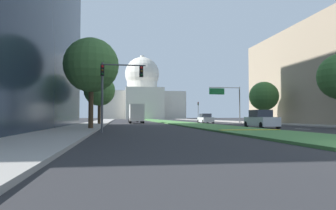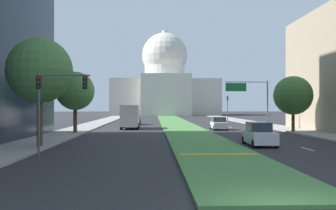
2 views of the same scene
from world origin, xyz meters
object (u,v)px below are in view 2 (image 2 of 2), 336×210
object	(u,v)px
capitol_building	(165,86)
sedan_lead_stopped	(259,135)
street_tree_left_mid	(75,91)
sedan_distant	(134,120)
overhead_guide_sign	(251,94)
street_tree_left_near	(40,71)
sedan_midblock	(219,124)
box_truck_delivery	(130,116)
traffic_light_far_right	(227,105)
street_tree_right_mid	(293,95)
traffic_light_near_left	(52,95)

from	to	relation	value
capitol_building	sedan_lead_stopped	bearing A→B (deg)	-87.54
street_tree_left_mid	sedan_distant	bearing A→B (deg)	74.38
overhead_guide_sign	sedan_lead_stopped	xyz separation A→B (m)	(-4.88, -21.37, -3.80)
street_tree_left_near	street_tree_left_mid	bearing A→B (deg)	91.11
sedan_midblock	box_truck_delivery	size ratio (longest dim) A/B	0.66
capitol_building	sedan_lead_stopped	size ratio (longest dim) A/B	8.00
sedan_lead_stopped	sedan_midblock	distance (m)	19.95
capitol_building	overhead_guide_sign	distance (m)	79.52
traffic_light_far_right	street_tree_right_mid	xyz separation A→B (m)	(1.03, -34.08, 0.99)
overhead_guide_sign	sedan_distant	size ratio (longest dim) A/B	1.47
capitol_building	street_tree_right_mid	distance (m)	87.05
capitol_building	traffic_light_near_left	distance (m)	106.37
sedan_lead_stopped	box_truck_delivery	world-z (taller)	box_truck_delivery
capitol_building	street_tree_left_mid	distance (m)	87.68
street_tree_left_near	street_tree_left_mid	xyz separation A→B (m)	(-0.28, 14.59, -0.96)
capitol_building	traffic_light_far_right	xyz separation A→B (m)	(11.17, -51.93, -6.47)
capitol_building	box_truck_delivery	bearing A→B (deg)	-95.18
traffic_light_near_left	overhead_guide_sign	distance (m)	33.21
traffic_light_near_left	street_tree_right_mid	size ratio (longest dim) A/B	0.79
street_tree_left_near	sedan_distant	bearing A→B (deg)	81.23
capitol_building	sedan_midblock	xyz separation A→B (m)	(4.55, -80.24, -9.01)
sedan_distant	street_tree_left_near	bearing A→B (deg)	-98.77
sedan_midblock	traffic_light_far_right	bearing A→B (deg)	76.85
capitol_building	sedan_distant	size ratio (longest dim) A/B	7.84
sedan_lead_stopped	sedan_midblock	xyz separation A→B (m)	(0.26, 19.95, -0.08)
street_tree_right_mid	sedan_midblock	size ratio (longest dim) A/B	1.55
sedan_midblock	street_tree_left_near	bearing A→B (deg)	-128.98
capitol_building	traffic_light_near_left	size ratio (longest dim) A/B	6.68
capitol_building	sedan_midblock	size ratio (longest dim) A/B	8.18
sedan_midblock	box_truck_delivery	world-z (taller)	box_truck_delivery
capitol_building	sedan_midblock	world-z (taller)	capitol_building
capitol_building	overhead_guide_sign	xyz separation A→B (m)	(9.17, -78.82, -5.12)
sedan_lead_stopped	box_truck_delivery	bearing A→B (deg)	116.99
sedan_midblock	sedan_distant	size ratio (longest dim) A/B	0.96
street_tree_right_mid	traffic_light_far_right	bearing A→B (deg)	91.74
traffic_light_far_right	sedan_distant	size ratio (longest dim) A/B	1.17
traffic_light_near_left	sedan_distant	bearing A→B (deg)	85.22
overhead_guide_sign	capitol_building	bearing A→B (deg)	96.64
street_tree_left_near	sedan_distant	size ratio (longest dim) A/B	1.85
street_tree_left_near	sedan_midblock	distance (m)	27.41
overhead_guide_sign	traffic_light_near_left	bearing A→B (deg)	-125.96
street_tree_right_mid	sedan_lead_stopped	bearing A→B (deg)	-119.16
overhead_guide_sign	sedan_midblock	distance (m)	6.20
sedan_lead_stopped	street_tree_right_mid	bearing A→B (deg)	60.84
sedan_lead_stopped	box_truck_delivery	xyz separation A→B (m)	(-11.36, 22.30, 0.82)
street_tree_left_mid	street_tree_right_mid	size ratio (longest dim) A/B	1.06
traffic_light_near_left	sedan_lead_stopped	xyz separation A→B (m)	(14.62, 5.51, -2.94)
capitol_building	sedan_distant	world-z (taller)	capitol_building
street_tree_left_near	traffic_light_far_right	bearing A→B (deg)	64.43
traffic_light_near_left	street_tree_left_mid	world-z (taller)	street_tree_left_mid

